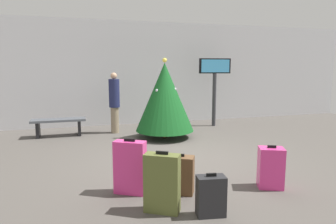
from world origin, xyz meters
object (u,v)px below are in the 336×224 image
object	(u,v)px
suitcase_3	(179,175)
waiting_bench	(59,123)
suitcase_0	(162,183)
suitcase_4	(271,168)
flight_info_kiosk	(215,78)
traveller_0	(114,101)
suitcase_1	(211,196)
suitcase_2	(130,167)
holiday_tree	(165,97)

from	to	relation	value
suitcase_3	waiting_bench	bearing A→B (deg)	113.25
suitcase_0	waiting_bench	bearing A→B (deg)	106.99
suitcase_4	flight_info_kiosk	bearing A→B (deg)	74.66
traveller_0	suitcase_1	xyz separation A→B (m)	(0.57, -5.27, -0.65)
waiting_bench	suitcase_3	xyz separation A→B (m)	(1.92, -4.47, -0.07)
waiting_bench	suitcase_4	distance (m)	5.76
suitcase_1	suitcase_2	xyz separation A→B (m)	(-0.86, 0.98, 0.14)
suitcase_1	suitcase_4	distance (m)	1.39
flight_info_kiosk	suitcase_3	world-z (taller)	flight_info_kiosk
suitcase_0	suitcase_1	xyz separation A→B (m)	(0.56, -0.27, -0.13)
suitcase_1	suitcase_3	size ratio (longest dim) A/B	0.92
suitcase_1	suitcase_3	distance (m)	0.79
flight_info_kiosk	suitcase_4	xyz separation A→B (m)	(-1.33, -4.86, -1.20)
holiday_tree	suitcase_1	distance (m)	4.42
flight_info_kiosk	suitcase_0	distance (m)	6.14
flight_info_kiosk	suitcase_0	world-z (taller)	flight_info_kiosk
suitcase_4	suitcase_1	bearing A→B (deg)	-156.26
traveller_0	suitcase_2	distance (m)	4.34
flight_info_kiosk	suitcase_1	size ratio (longest dim) A/B	3.85
waiting_bench	suitcase_3	world-z (taller)	suitcase_3
flight_info_kiosk	suitcase_4	bearing A→B (deg)	-105.34
suitcase_3	suitcase_4	bearing A→B (deg)	-8.44
suitcase_3	suitcase_0	bearing A→B (deg)	-128.91
traveller_0	suitcase_1	distance (m)	5.34
suitcase_2	suitcase_4	world-z (taller)	suitcase_2
traveller_0	suitcase_3	world-z (taller)	traveller_0
holiday_tree	traveller_0	distance (m)	1.56
suitcase_2	suitcase_4	xyz separation A→B (m)	(2.13, -0.42, -0.08)
suitcase_0	suitcase_2	size ratio (longest dim) A/B	0.97
holiday_tree	suitcase_2	distance (m)	3.70
suitcase_1	flight_info_kiosk	bearing A→B (deg)	64.32
suitcase_1	suitcase_3	xyz separation A→B (m)	(-0.16, 0.77, 0.02)
holiday_tree	suitcase_2	bearing A→B (deg)	-114.24
holiday_tree	traveller_0	size ratio (longest dim) A/B	1.23
flight_info_kiosk	suitcase_3	bearing A→B (deg)	-120.73
suitcase_4	suitcase_0	bearing A→B (deg)	-171.11
flight_info_kiosk	suitcase_2	distance (m)	5.74
flight_info_kiosk	waiting_bench	bearing A→B (deg)	-177.88
suitcase_0	suitcase_1	world-z (taller)	suitcase_0
traveller_0	suitcase_4	size ratio (longest dim) A/B	2.55
waiting_bench	suitcase_1	bearing A→B (deg)	-68.37
holiday_tree	flight_info_kiosk	size ratio (longest dim) A/B	0.98
holiday_tree	waiting_bench	distance (m)	2.97
suitcase_1	suitcase_2	bearing A→B (deg)	131.19
traveller_0	suitcase_2	world-z (taller)	traveller_0
traveller_0	suitcase_4	distance (m)	5.10
flight_info_kiosk	suitcase_4	world-z (taller)	flight_info_kiosk
suitcase_1	waiting_bench	bearing A→B (deg)	111.63
traveller_0	suitcase_2	xyz separation A→B (m)	(-0.29, -4.30, -0.52)
suitcase_2	waiting_bench	bearing A→B (deg)	106.01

